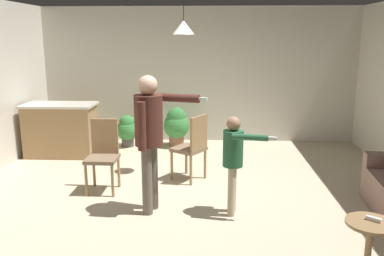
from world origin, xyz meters
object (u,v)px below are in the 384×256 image
at_px(potted_plant_corner, 176,125).
at_px(potted_plant_by_wall, 127,129).
at_px(kitchen_counter, 61,130).
at_px(spare_remote_on_table, 374,219).
at_px(person_adult, 150,129).
at_px(person_child, 234,155).
at_px(side_table_by_couch, 369,242).
at_px(dining_chair_by_counter, 103,152).
at_px(dining_chair_near_wall, 192,145).

distance_m(potted_plant_corner, potted_plant_by_wall, 0.97).
distance_m(kitchen_counter, spare_remote_on_table, 5.46).
height_order(person_adult, person_child, person_adult).
height_order(side_table_by_couch, spare_remote_on_table, spare_remote_on_table).
xyz_separation_m(person_child, dining_chair_by_counter, (-1.77, 0.71, -0.21)).
bearing_deg(side_table_by_couch, kitchen_counter, 139.25).
relative_size(dining_chair_by_counter, dining_chair_near_wall, 1.00).
distance_m(kitchen_counter, person_adult, 3.08).
bearing_deg(potted_plant_corner, potted_plant_by_wall, -176.14).
bearing_deg(side_table_by_couch, spare_remote_on_table, 34.31).
relative_size(side_table_by_couch, person_child, 0.43).
bearing_deg(potted_plant_by_wall, spare_remote_on_table, -53.57).
distance_m(person_adult, potted_plant_by_wall, 3.16).
height_order(person_adult, dining_chair_near_wall, person_adult).
bearing_deg(person_adult, dining_chair_near_wall, 172.94).
xyz_separation_m(side_table_by_couch, spare_remote_on_table, (0.03, 0.02, 0.21)).
bearing_deg(dining_chair_by_counter, potted_plant_corner, -109.00).
relative_size(person_adult, potted_plant_by_wall, 2.70).
relative_size(dining_chair_near_wall, spare_remote_on_table, 7.69).
height_order(side_table_by_couch, dining_chair_near_wall, dining_chair_near_wall).
xyz_separation_m(side_table_by_couch, potted_plant_by_wall, (-3.06, 4.20, 0.02)).
distance_m(dining_chair_by_counter, potted_plant_by_wall, 2.28).
bearing_deg(person_child, kitchen_counter, -118.15).
relative_size(person_child, spare_remote_on_table, 9.33).
bearing_deg(potted_plant_by_wall, dining_chair_by_counter, -86.51).
distance_m(dining_chair_near_wall, spare_remote_on_table, 2.92).
distance_m(kitchen_counter, potted_plant_by_wall, 1.26).
relative_size(person_adult, dining_chair_by_counter, 1.69).
bearing_deg(dining_chair_by_counter, person_child, 158.63).
distance_m(person_child, potted_plant_corner, 3.20).
bearing_deg(dining_chair_near_wall, person_child, -120.46).
relative_size(kitchen_counter, potted_plant_corner, 1.62).
bearing_deg(dining_chair_by_counter, potted_plant_by_wall, -86.06).
xyz_separation_m(side_table_by_couch, potted_plant_corner, (-2.10, 4.27, 0.10)).
xyz_separation_m(dining_chair_by_counter, potted_plant_corner, (0.82, 2.33, -0.12)).
distance_m(potted_plant_by_wall, spare_remote_on_table, 5.20).
bearing_deg(spare_remote_on_table, person_child, 134.26).
relative_size(kitchen_counter, spare_remote_on_table, 9.69).
bearing_deg(side_table_by_couch, dining_chair_near_wall, 125.56).
bearing_deg(side_table_by_couch, potted_plant_corner, 116.19).
bearing_deg(spare_remote_on_table, potted_plant_corner, 116.60).
xyz_separation_m(kitchen_counter, spare_remote_on_table, (4.16, -3.54, 0.06)).
bearing_deg(person_child, potted_plant_corner, -152.83).
height_order(dining_chair_near_wall, potted_plant_by_wall, dining_chair_near_wall).
xyz_separation_m(person_adult, potted_plant_corner, (0.05, 3.01, -0.62)).
xyz_separation_m(dining_chair_by_counter, potted_plant_by_wall, (-0.14, 2.26, -0.20)).
relative_size(person_adult, dining_chair_near_wall, 1.69).
relative_size(kitchen_counter, dining_chair_by_counter, 1.26).
bearing_deg(potted_plant_corner, dining_chair_by_counter, -109.46).
relative_size(person_adult, spare_remote_on_table, 12.98).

